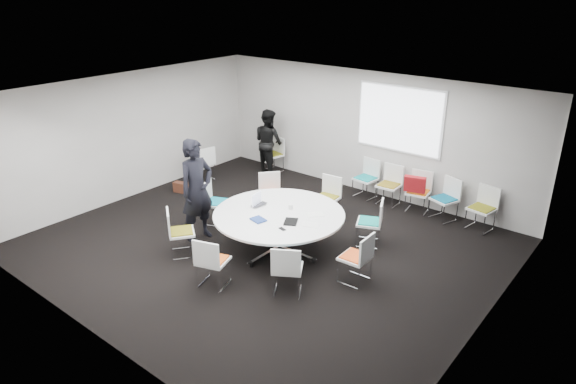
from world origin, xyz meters
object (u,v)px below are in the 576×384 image
Objects in this scene: chair_ring_b at (369,231)px; chair_ring_d at (271,202)px; chair_ring_g at (213,270)px; chair_back_e at (481,217)px; chair_person_back at (273,161)px; person_back at (268,142)px; chair_ring_h at (287,278)px; chair_back_a at (365,186)px; chair_back_c at (418,200)px; person_main at (197,190)px; conference_table at (279,222)px; chair_ring_a at (355,267)px; chair_ring_c at (327,206)px; chair_back_b at (388,193)px; chair_ring_e at (217,210)px; brown_bag at (181,187)px; laptop at (261,206)px; chair_spare_left at (204,170)px; chair_back_d at (444,207)px; chair_ring_f at (181,241)px; cup at (291,207)px; maroon_bag at (203,156)px.

chair_ring_d is (-2.31, -0.13, 0.00)m from chair_ring_b.
chair_ring_g and chair_back_e have the same top height.
person_back reaches higher than chair_person_back.
chair_ring_h is 1.00× the size of chair_back_a.
person_main reaches higher than chair_back_c.
person_back reaches higher than conference_table.
chair_ring_c is (-1.77, 1.74, 0.00)m from chair_ring_a.
chair_back_a is at bearing 90.62° from conference_table.
chair_ring_b is at bearing 106.11° from chair_back_b.
chair_ring_b is 1.00× the size of chair_ring_e.
chair_ring_a is 5.51m from chair_person_back.
chair_person_back is at bearing 73.03° from brown_bag.
person_back is at bearing 133.35° from conference_table.
person_main reaches higher than chair_back_a.
chair_person_back is at bearing 42.44° from laptop.
chair_spare_left is (-6.31, -1.57, 0.00)m from chair_back_e.
chair_ring_b and chair_ring_d have the same top height.
chair_back_a is (0.05, 1.47, 0.00)m from chair_ring_c.
chair_back_d and chair_back_e have the same top height.
chair_back_e is at bearing -167.35° from person_back.
chair_ring_d is 1.87m from person_main.
chair_ring_b and chair_ring_c have the same top height.
cup is at bearing 85.94° from chair_ring_f.
chair_ring_g is 0.44× the size of person_main.
chair_ring_b is 0.44× the size of person_main.
chair_ring_e is at bearing 126.41° from chair_ring_h.
conference_table is 5.94× the size of maroon_bag.
brown_bag is at bearing 128.65° from chair_ring_g.
chair_back_c is at bearing 67.37° from cup.
chair_back_a is 2.20× the size of maroon_bag.
laptop is (-0.36, -1.65, 0.47)m from chair_ring_c.
person_back reaches higher than chair_ring_d.
chair_ring_c is 3.14m from chair_ring_f.
person_back reaches higher than chair_ring_a.
person_back reaches higher than chair_back_a.
conference_table is at bearing -10.90° from brown_bag.
chair_spare_left is at bearing 17.59° from chair_back_b.
chair_person_back is at bearing 134.88° from cup.
chair_ring_d is at bearing 32.15° from chair_back_c.
person_main is at bearing -122.04° from chair_spare_left.
chair_ring_a is 3.15m from chair_ring_f.
conference_table is at bearing 69.91° from chair_ring_g.
chair_ring_a and chair_back_e have the same top height.
chair_back_b is at bearing -166.99° from person_back.
chair_back_a is (1.67, 3.07, 0.00)m from chair_ring_e.
chair_ring_f is 1.00× the size of chair_ring_h.
person_back is at bearing -6.44° from chair_back_c.
chair_person_back is at bearing 131.77° from conference_table.
chair_spare_left reaches higher than maroon_bag.
chair_ring_c and chair_ring_f have the same top height.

